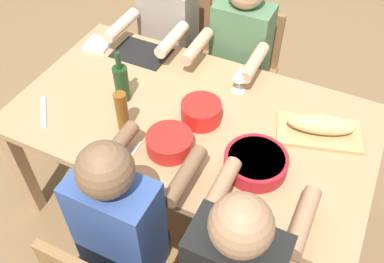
% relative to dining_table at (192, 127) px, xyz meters
% --- Properties ---
extents(ground_plane, '(8.00, 8.00, 0.00)m').
position_rel_dining_table_xyz_m(ground_plane, '(0.00, 0.00, -0.66)').
color(ground_plane, brown).
extents(dining_table, '(1.81, 1.02, 0.74)m').
position_rel_dining_table_xyz_m(dining_table, '(0.00, 0.00, 0.00)').
color(dining_table, '#A87F56').
rests_on(dining_table, ground_plane).
extents(chair_near_center, '(0.40, 0.40, 0.85)m').
position_rel_dining_table_xyz_m(chair_near_center, '(0.00, -0.83, -0.18)').
color(chair_near_center, olive).
rests_on(chair_near_center, ground_plane).
extents(diner_near_center, '(0.41, 0.53, 1.20)m').
position_rel_dining_table_xyz_m(diner_near_center, '(0.00, -0.65, 0.04)').
color(diner_near_center, '#2D2D38').
rests_on(diner_near_center, ground_plane).
extents(chair_near_right, '(0.40, 0.40, 0.85)m').
position_rel_dining_table_xyz_m(chair_near_right, '(0.50, -0.83, -0.18)').
color(chair_near_right, olive).
rests_on(chair_near_right, ground_plane).
extents(diner_near_right, '(0.41, 0.53, 1.20)m').
position_rel_dining_table_xyz_m(diner_near_right, '(0.50, -0.65, 0.04)').
color(diner_near_right, '#2D2D38').
rests_on(diner_near_right, ground_plane).
extents(diner_far_center, '(0.41, 0.53, 1.20)m').
position_rel_dining_table_xyz_m(diner_far_center, '(-0.00, 0.65, 0.04)').
color(diner_far_center, '#2D2D38').
rests_on(diner_far_center, ground_plane).
extents(serving_bowl_salad, '(0.20, 0.20, 0.10)m').
position_rel_dining_table_xyz_m(serving_bowl_salad, '(-0.05, 0.00, 0.14)').
color(serving_bowl_salad, red).
rests_on(serving_bowl_salad, dining_table).
extents(serving_bowl_greens, '(0.29, 0.29, 0.08)m').
position_rel_dining_table_xyz_m(serving_bowl_greens, '(-0.40, 0.18, 0.12)').
color(serving_bowl_greens, '#B21923').
rests_on(serving_bowl_greens, dining_table).
extents(serving_bowl_fruit, '(0.22, 0.22, 0.09)m').
position_rel_dining_table_xyz_m(serving_bowl_fruit, '(-0.00, 0.24, 0.13)').
color(serving_bowl_fruit, red).
rests_on(serving_bowl_fruit, dining_table).
extents(cutting_board, '(0.45, 0.32, 0.02)m').
position_rel_dining_table_xyz_m(cutting_board, '(-0.60, -0.16, 0.09)').
color(cutting_board, tan).
rests_on(cutting_board, dining_table).
extents(bread_loaf, '(0.34, 0.19, 0.09)m').
position_rel_dining_table_xyz_m(bread_loaf, '(-0.60, -0.16, 0.14)').
color(bread_loaf, tan).
rests_on(bread_loaf, cutting_board).
extents(wine_bottle, '(0.08, 0.08, 0.29)m').
position_rel_dining_table_xyz_m(wine_bottle, '(0.38, 0.03, 0.19)').
color(wine_bottle, '#193819').
rests_on(wine_bottle, dining_table).
extents(beer_bottle, '(0.06, 0.06, 0.22)m').
position_rel_dining_table_xyz_m(beer_bottle, '(0.26, 0.21, 0.19)').
color(beer_bottle, brown).
rests_on(beer_bottle, dining_table).
extents(wine_glass, '(0.08, 0.08, 0.17)m').
position_rel_dining_table_xyz_m(wine_glass, '(-0.14, -0.28, 0.19)').
color(wine_glass, silver).
rests_on(wine_glass, dining_table).
extents(placemat_near_right, '(0.32, 0.23, 0.01)m').
position_rel_dining_table_xyz_m(placemat_near_right, '(0.50, -0.35, 0.08)').
color(placemat_near_right, black).
rests_on(placemat_near_right, dining_table).
extents(fork_far_center, '(0.02, 0.17, 0.01)m').
position_rel_dining_table_xyz_m(fork_far_center, '(0.14, 0.35, 0.08)').
color(fork_far_center, silver).
rests_on(fork_far_center, dining_table).
extents(carving_knife, '(0.17, 0.19, 0.01)m').
position_rel_dining_table_xyz_m(carving_knife, '(0.69, 0.30, 0.08)').
color(carving_knife, silver).
rests_on(carving_knife, dining_table).
extents(napkin_stack, '(0.15, 0.15, 0.02)m').
position_rel_dining_table_xyz_m(napkin_stack, '(0.77, -0.30, 0.09)').
color(napkin_stack, white).
rests_on(napkin_stack, dining_table).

